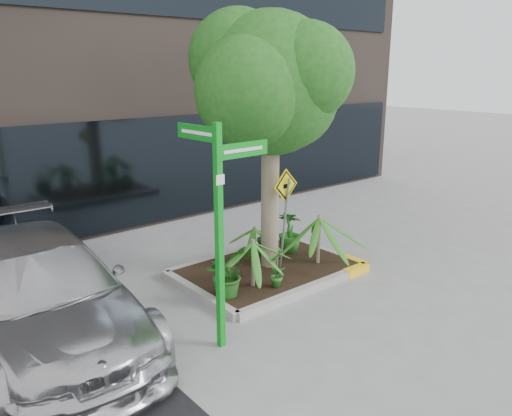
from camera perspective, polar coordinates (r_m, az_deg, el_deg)
ground at (r=9.36m, az=1.62°, el=-8.42°), size 80.00×80.00×0.00m
planter at (r=9.65m, az=1.58°, el=-7.00°), size 3.35×2.36×0.15m
tree at (r=9.05m, az=1.62°, el=13.97°), size 3.24×2.88×4.87m
palm_front at (r=9.61m, az=7.24°, el=-1.14°), size 1.10×1.10×1.22m
palm_left at (r=8.56m, az=-0.35°, el=-3.98°), size 0.96×0.96×1.06m
palm_back at (r=9.81m, az=-0.18°, el=-2.42°), size 0.75×0.75×0.84m
parked_car at (r=7.82m, az=-23.37°, el=-8.82°), size 2.29×5.22×1.49m
shrub_a at (r=8.34m, az=-3.42°, el=-7.47°), size 1.00×1.00×0.79m
shrub_b at (r=10.32m, az=3.87°, el=-2.69°), size 0.66×0.66×0.86m
shrub_c at (r=8.67m, az=2.35°, el=-6.89°), size 0.50×0.50×0.69m
shrub_d at (r=10.11m, az=1.34°, el=-3.23°), size 0.62×0.62×0.79m
street_sign_post at (r=6.70m, az=-4.19°, el=-0.49°), size 0.94×0.93×3.17m
cattle_sign at (r=9.00m, az=3.35°, el=0.54°), size 0.60×0.23×1.96m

